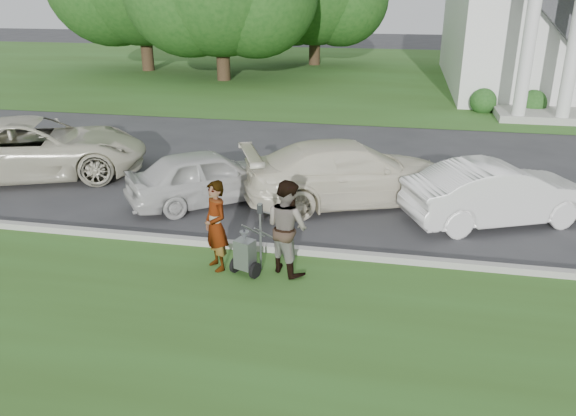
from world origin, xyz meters
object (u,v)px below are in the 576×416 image
(car_c, at_px, (350,173))
(car_d, at_px, (499,193))
(parking_meter_near, at_px, (260,229))
(car_a, at_px, (35,148))
(person_left, at_px, (216,227))
(striping_cart, at_px, (245,255))
(car_b, at_px, (208,176))
(person_right, at_px, (287,228))

(car_c, height_order, car_d, car_c)
(parking_meter_near, xyz_separation_m, car_a, (-7.44, 4.21, -0.01))
(car_a, bearing_deg, person_left, -146.35)
(striping_cart, height_order, parking_meter_near, parking_meter_near)
(parking_meter_near, distance_m, car_d, 5.66)
(person_left, relative_size, car_a, 0.29)
(parking_meter_near, height_order, car_b, car_b)
(car_a, height_order, car_c, car_a)
(striping_cart, distance_m, parking_meter_near, 0.55)
(car_d, bearing_deg, striping_cart, 102.62)
(striping_cart, relative_size, car_b, 0.28)
(person_right, distance_m, car_c, 3.97)
(person_right, distance_m, car_d, 5.25)
(car_b, bearing_deg, person_right, -179.16)
(person_left, distance_m, car_d, 6.40)
(person_left, distance_m, person_right, 1.31)
(person_left, xyz_separation_m, person_right, (1.30, 0.15, 0.03))
(car_a, distance_m, car_d, 12.09)
(car_d, bearing_deg, parking_meter_near, 101.81)
(person_left, xyz_separation_m, car_b, (-1.30, 3.33, -0.19))
(car_a, bearing_deg, person_right, -141.03)
(striping_cart, bearing_deg, car_d, 56.42)
(striping_cart, height_order, person_right, person_right)
(car_a, relative_size, car_b, 1.51)
(person_left, bearing_deg, car_d, 78.57)
(car_a, distance_m, car_b, 5.42)
(striping_cart, bearing_deg, car_a, 168.50)
(person_left, distance_m, car_b, 3.58)
(person_right, xyz_separation_m, car_c, (0.76, 3.89, -0.13))
(car_b, height_order, car_d, car_d)
(person_left, height_order, car_a, person_left)
(parking_meter_near, bearing_deg, car_d, 35.35)
(car_a, xyz_separation_m, car_d, (12.05, -0.93, -0.13))
(car_c, bearing_deg, car_d, -124.82)
(parking_meter_near, bearing_deg, person_left, -171.29)
(person_left, relative_size, parking_meter_near, 1.29)
(car_b, distance_m, car_c, 3.44)
(parking_meter_near, xyz_separation_m, car_d, (4.61, 3.27, -0.15))
(person_right, relative_size, car_d, 0.42)
(striping_cart, xyz_separation_m, person_right, (0.72, 0.28, 0.48))
(striping_cart, xyz_separation_m, car_d, (4.84, 3.53, 0.28))
(person_right, bearing_deg, car_a, 9.03)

